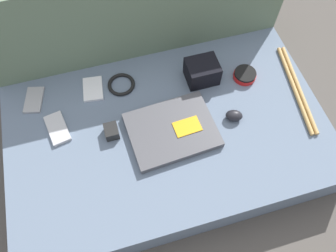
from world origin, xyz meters
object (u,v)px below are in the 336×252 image
object	(u,v)px
charger_brick	(112,131)
phone_silver	(57,128)
speaker_puck	(245,75)
computer_mouse	(234,116)
camera_pouch	(202,71)
laptop	(172,130)
phone_black	(93,89)
phone_small	(34,100)

from	to	relation	value
charger_brick	phone_silver	bearing A→B (deg)	158.86
speaker_puck	phone_silver	distance (m)	0.71
computer_mouse	camera_pouch	size ratio (longest dim) A/B	0.61
laptop	phone_black	world-z (taller)	laptop
charger_brick	laptop	bearing A→B (deg)	-13.93
phone_silver	phone_black	size ratio (longest dim) A/B	1.19
phone_black	phone_small	world-z (taller)	same
phone_small	charger_brick	distance (m)	0.32
computer_mouse	phone_silver	bearing A→B (deg)	-170.95
phone_black	charger_brick	xyz separation A→B (m)	(0.03, -0.20, 0.01)
phone_silver	phone_small	distance (m)	0.16
phone_silver	speaker_puck	bearing A→B (deg)	-8.04
phone_black	charger_brick	bearing A→B (deg)	-74.24
laptop	computer_mouse	size ratio (longest dim) A/B	4.36
speaker_puck	camera_pouch	world-z (taller)	camera_pouch
phone_silver	charger_brick	size ratio (longest dim) A/B	2.42
phone_black	laptop	bearing A→B (deg)	-40.38
computer_mouse	charger_brick	bearing A→B (deg)	-166.80
phone_small	phone_black	bearing A→B (deg)	11.03
phone_black	charger_brick	distance (m)	0.20
speaker_puck	camera_pouch	distance (m)	0.17
computer_mouse	phone_small	xyz separation A→B (m)	(-0.67, 0.27, -0.01)
phone_silver	camera_pouch	bearing A→B (deg)	-3.20
laptop	speaker_puck	bearing A→B (deg)	20.68
computer_mouse	charger_brick	xyz separation A→B (m)	(-0.42, 0.06, 0.00)
laptop	camera_pouch	xyz separation A→B (m)	(0.17, 0.19, 0.03)
camera_pouch	computer_mouse	bearing A→B (deg)	-74.89
camera_pouch	phone_silver	bearing A→B (deg)	-172.67
laptop	charger_brick	bearing A→B (deg)	162.36
laptop	phone_small	xyz separation A→B (m)	(-0.45, 0.26, -0.01)
computer_mouse	camera_pouch	xyz separation A→B (m)	(-0.05, 0.20, 0.02)
phone_silver	charger_brick	distance (m)	0.19
phone_silver	laptop	bearing A→B (deg)	-27.92
laptop	computer_mouse	distance (m)	0.22
computer_mouse	phone_black	size ratio (longest dim) A/B	0.63
laptop	phone_black	size ratio (longest dim) A/B	2.74
phone_black	charger_brick	world-z (taller)	charger_brick
computer_mouse	phone_silver	xyz separation A→B (m)	(-0.60, 0.13, -0.01)
phone_silver	phone_black	distance (m)	0.20
speaker_puck	charger_brick	world-z (taller)	charger_brick
phone_silver	camera_pouch	xyz separation A→B (m)	(0.55, 0.07, 0.04)
phone_black	phone_silver	bearing A→B (deg)	-131.38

